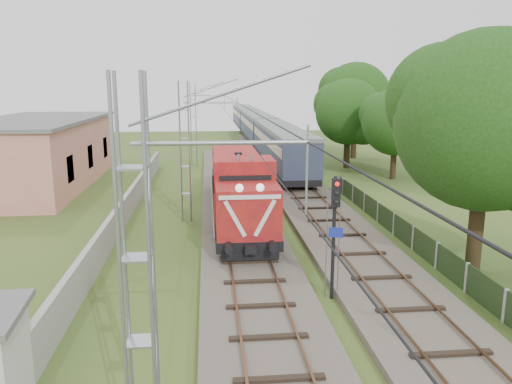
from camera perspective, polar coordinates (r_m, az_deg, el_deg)
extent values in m
plane|color=#33501E|center=(18.28, 0.35, -13.00)|extent=(140.00, 140.00, 0.00)
cube|color=#6B6054|center=(24.73, -1.34, -5.81)|extent=(4.20, 70.00, 0.30)
cube|color=black|center=(24.67, -1.35, -5.37)|extent=(2.40, 70.00, 0.10)
cube|color=brown|center=(24.60, -3.33, -5.25)|extent=(0.08, 70.00, 0.05)
cube|color=brown|center=(24.72, 0.63, -5.14)|extent=(0.08, 70.00, 0.05)
cube|color=#6B6054|center=(37.85, 4.74, 0.48)|extent=(4.20, 80.00, 0.30)
cube|color=black|center=(37.81, 4.74, 0.78)|extent=(2.40, 80.00, 0.10)
cube|color=brown|center=(37.66, 3.47, 0.87)|extent=(0.08, 80.00, 0.05)
cube|color=brown|center=(37.96, 6.01, 0.91)|extent=(0.08, 80.00, 0.05)
cylinder|color=gray|center=(8.52, -4.07, 5.60)|extent=(3.00, 0.08, 0.08)
cylinder|color=gray|center=(28.48, -5.24, 10.14)|extent=(3.00, 0.08, 0.08)
cylinder|color=gray|center=(48.47, -5.44, 10.93)|extent=(3.00, 0.08, 0.08)
cylinder|color=black|center=(28.60, -2.15, 7.58)|extent=(0.03, 70.00, 0.03)
cylinder|color=black|center=(28.53, -2.18, 10.18)|extent=(0.03, 70.00, 0.03)
cube|color=#9E9E99|center=(29.70, -14.71, -1.94)|extent=(0.25, 40.00, 1.50)
cube|color=tan|center=(42.91, -23.65, 4.06)|extent=(8.00, 20.00, 5.00)
cube|color=#606060|center=(42.67, -23.95, 7.52)|extent=(8.40, 20.40, 0.25)
cube|color=black|center=(36.13, -20.51, 2.50)|extent=(0.10, 1.60, 1.80)
cube|color=black|center=(41.89, -18.46, 3.87)|extent=(0.10, 1.60, 1.80)
cube|color=black|center=(47.71, -16.91, 4.91)|extent=(0.10, 1.60, 1.80)
cube|color=black|center=(22.91, 19.99, -6.86)|extent=(0.05, 32.00, 1.15)
cube|color=#9E9E99|center=(36.52, 9.95, 0.63)|extent=(0.12, 0.12, 1.20)
cube|color=black|center=(29.21, -2.07, -1.31)|extent=(2.89, 16.40, 0.48)
cube|color=black|center=(24.17, -1.28, -4.89)|extent=(2.12, 3.47, 0.48)
cube|color=black|center=(34.44, -2.62, 0.26)|extent=(2.12, 3.47, 0.48)
cube|color=black|center=(21.55, -0.70, -7.30)|extent=(2.51, 0.24, 0.34)
cube|color=#AD2513|center=(22.11, -0.96, -2.10)|extent=(2.80, 2.41, 2.22)
sphere|color=white|center=(20.67, -1.91, 0.46)|extent=(0.35, 0.35, 0.35)
sphere|color=white|center=(20.75, 0.48, 0.51)|extent=(0.35, 0.35, 0.35)
cube|color=silver|center=(20.90, -2.40, -3.09)|extent=(0.97, 0.06, 1.61)
cube|color=silver|center=(21.00, 1.02, -3.00)|extent=(0.97, 0.06, 1.61)
cube|color=silver|center=(20.72, -0.70, -0.60)|extent=(2.60, 0.06, 0.17)
cube|color=#AD2513|center=(24.31, -1.42, 0.26)|extent=(2.89, 2.32, 3.09)
cube|color=black|center=(23.06, -1.21, 0.83)|extent=(2.41, 0.06, 0.87)
cube|color=#AD2513|center=(31.22, -2.36, 2.37)|extent=(2.70, 11.67, 2.51)
cylinder|color=black|center=(28.10, -2.04, 4.16)|extent=(0.42, 0.42, 0.39)
cylinder|color=gray|center=(23.24, -2.02, 3.93)|extent=(0.12, 0.12, 0.34)
cylinder|color=gray|center=(23.28, -0.59, 3.95)|extent=(0.12, 0.12, 0.34)
cube|color=black|center=(46.00, 2.86, 3.51)|extent=(2.82, 21.38, 0.49)
cube|color=#313A52|center=(45.79, 2.88, 5.44)|extent=(2.92, 21.38, 2.62)
cube|color=beige|center=(45.73, 2.89, 6.04)|extent=(2.95, 20.52, 0.73)
cube|color=slate|center=(45.64, 2.90, 7.26)|extent=(2.96, 21.38, 0.34)
cube|color=black|center=(68.01, 0.09, 6.32)|extent=(2.82, 21.38, 0.49)
cube|color=#313A52|center=(67.87, 0.09, 7.63)|extent=(2.92, 21.38, 2.62)
cube|color=beige|center=(67.84, 0.09, 8.04)|extent=(2.95, 20.52, 0.73)
cube|color=slate|center=(67.78, 0.09, 8.86)|extent=(2.96, 21.38, 0.34)
cube|color=black|center=(90.20, -1.33, 7.75)|extent=(2.82, 21.38, 0.49)
cube|color=#313A52|center=(90.09, -1.34, 8.74)|extent=(2.92, 21.38, 2.62)
cube|color=beige|center=(90.06, -1.34, 9.05)|extent=(2.95, 20.52, 0.73)
cube|color=slate|center=(90.02, -1.34, 9.66)|extent=(2.96, 21.38, 0.34)
cylinder|color=black|center=(18.34, 8.85, -5.33)|extent=(0.13, 0.13, 4.62)
cube|color=black|center=(17.76, 9.14, -0.06)|extent=(0.37, 0.29, 1.02)
sphere|color=red|center=(17.60, 9.27, 0.90)|extent=(0.17, 0.17, 0.17)
sphere|color=black|center=(17.66, 9.23, -0.13)|extent=(0.17, 0.17, 0.17)
sphere|color=black|center=(17.73, 9.20, -1.15)|extent=(0.17, 0.17, 0.17)
cube|color=navy|center=(18.17, 9.10, -4.59)|extent=(0.50, 0.20, 0.37)
cylinder|color=#382817|center=(23.02, 23.92, -2.80)|extent=(0.63, 0.63, 4.50)
sphere|color=#16390F|center=(22.39, 24.82, 7.37)|extent=(7.36, 7.36, 7.36)
sphere|color=#16390F|center=(22.88, 20.54, 9.85)|extent=(4.78, 4.78, 4.78)
cylinder|color=#382817|center=(43.40, 15.44, 3.66)|extent=(0.49, 0.49, 3.40)
sphere|color=#16390F|center=(43.08, 15.67, 7.72)|extent=(5.56, 5.56, 5.56)
sphere|color=#16390F|center=(42.79, 17.42, 6.55)|extent=(3.89, 3.89, 3.89)
sphere|color=#16390F|center=(43.62, 14.05, 8.67)|extent=(3.61, 3.61, 3.61)
cylinder|color=#382817|center=(48.39, 10.35, 4.95)|extent=(0.60, 0.60, 3.77)
sphere|color=#16390F|center=(48.09, 10.51, 9.01)|extent=(6.17, 6.17, 6.17)
sphere|color=#16390F|center=(47.62, 12.22, 7.87)|extent=(4.32, 4.32, 4.32)
sphere|color=#16390F|center=(48.82, 8.95, 9.91)|extent=(4.01, 4.01, 4.01)
cylinder|color=#382817|center=(55.10, 11.13, 6.19)|extent=(0.63, 0.63, 4.56)
sphere|color=#16390F|center=(54.84, 11.31, 10.51)|extent=(7.47, 7.47, 7.47)
sphere|color=#16390F|center=(54.26, 13.14, 9.31)|extent=(5.23, 5.23, 5.23)
sphere|color=#16390F|center=(55.73, 9.64, 11.44)|extent=(4.85, 4.85, 4.85)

